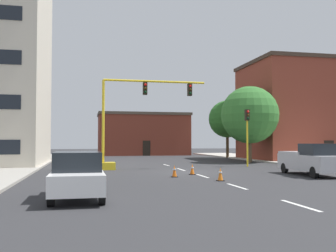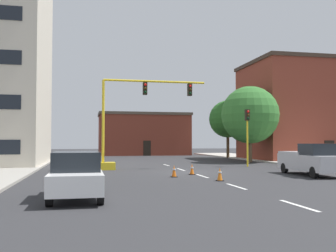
{
  "view_description": "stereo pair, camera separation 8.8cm",
  "coord_description": "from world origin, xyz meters",
  "px_view_note": "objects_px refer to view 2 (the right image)",
  "views": [
    {
      "loc": [
        -6.98,
        -25.72,
        2.15
      ],
      "look_at": [
        -0.58,
        4.48,
        3.35
      ],
      "focal_mm": 41.23,
      "sensor_mm": 36.0,
      "label": 1
    },
    {
      "loc": [
        -6.89,
        -25.73,
        2.15
      ],
      "look_at": [
        -0.58,
        4.48,
        3.35
      ],
      "focal_mm": 41.23,
      "sensor_mm": 36.0,
      "label": 2
    }
  ],
  "objects_px": {
    "sedan_white_near_left": "(76,175)",
    "tree_right_far": "(228,119)",
    "traffic_signal_gantry": "(118,140)",
    "pickup_truck_silver": "(312,160)",
    "traffic_cone_roadside_b": "(220,174)",
    "tree_right_mid": "(250,115)",
    "traffic_light_pole_right": "(247,124)",
    "traffic_cone_roadside_c": "(192,169)",
    "traffic_cone_roadside_a": "(174,171)"
  },
  "relations": [
    {
      "from": "sedan_white_near_left",
      "to": "tree_right_far",
      "type": "bearing_deg",
      "value": 60.39
    },
    {
      "from": "traffic_signal_gantry",
      "to": "sedan_white_near_left",
      "type": "bearing_deg",
      "value": -100.4
    },
    {
      "from": "pickup_truck_silver",
      "to": "traffic_cone_roadside_b",
      "type": "height_order",
      "value": "pickup_truck_silver"
    },
    {
      "from": "tree_right_mid",
      "to": "sedan_white_near_left",
      "type": "relative_size",
      "value": 1.69
    },
    {
      "from": "tree_right_mid",
      "to": "tree_right_far",
      "type": "height_order",
      "value": "tree_right_mid"
    },
    {
      "from": "traffic_light_pole_right",
      "to": "traffic_cone_roadside_c",
      "type": "relative_size",
      "value": 6.86
    },
    {
      "from": "traffic_signal_gantry",
      "to": "traffic_cone_roadside_b",
      "type": "bearing_deg",
      "value": -63.47
    },
    {
      "from": "tree_right_far",
      "to": "traffic_light_pole_right",
      "type": "bearing_deg",
      "value": -104.89
    },
    {
      "from": "traffic_light_pole_right",
      "to": "sedan_white_near_left",
      "type": "xyz_separation_m",
      "value": [
        -13.52,
        -15.44,
        -2.64
      ]
    },
    {
      "from": "traffic_signal_gantry",
      "to": "sedan_white_near_left",
      "type": "distance_m",
      "value": 14.72
    },
    {
      "from": "tree_right_far",
      "to": "pickup_truck_silver",
      "type": "distance_m",
      "value": 24.83
    },
    {
      "from": "traffic_light_pole_right",
      "to": "traffic_signal_gantry",
      "type": "bearing_deg",
      "value": -174.66
    },
    {
      "from": "traffic_light_pole_right",
      "to": "traffic_cone_roadside_c",
      "type": "height_order",
      "value": "traffic_light_pole_right"
    },
    {
      "from": "traffic_signal_gantry",
      "to": "sedan_white_near_left",
      "type": "relative_size",
      "value": 1.95
    },
    {
      "from": "traffic_cone_roadside_c",
      "to": "traffic_cone_roadside_b",
      "type": "bearing_deg",
      "value": -83.82
    },
    {
      "from": "tree_right_far",
      "to": "traffic_cone_roadside_c",
      "type": "bearing_deg",
      "value": -115.93
    },
    {
      "from": "traffic_cone_roadside_a",
      "to": "tree_right_far",
      "type": "bearing_deg",
      "value": 62.51
    },
    {
      "from": "traffic_light_pole_right",
      "to": "traffic_cone_roadside_a",
      "type": "distance_m",
      "value": 11.69
    },
    {
      "from": "sedan_white_near_left",
      "to": "traffic_cone_roadside_a",
      "type": "height_order",
      "value": "sedan_white_near_left"
    },
    {
      "from": "traffic_signal_gantry",
      "to": "traffic_cone_roadside_c",
      "type": "relative_size",
      "value": 12.56
    },
    {
      "from": "traffic_light_pole_right",
      "to": "tree_right_far",
      "type": "bearing_deg",
      "value": 75.11
    },
    {
      "from": "tree_right_mid",
      "to": "traffic_cone_roadside_b",
      "type": "xyz_separation_m",
      "value": [
        -8.92,
        -16.22,
        -4.39
      ]
    },
    {
      "from": "traffic_cone_roadside_a",
      "to": "tree_right_mid",
      "type": "bearing_deg",
      "value": 51.38
    },
    {
      "from": "traffic_cone_roadside_b",
      "to": "traffic_cone_roadside_c",
      "type": "relative_size",
      "value": 1.05
    },
    {
      "from": "pickup_truck_silver",
      "to": "traffic_cone_roadside_a",
      "type": "relative_size",
      "value": 7.68
    },
    {
      "from": "traffic_light_pole_right",
      "to": "traffic_cone_roadside_a",
      "type": "relative_size",
      "value": 6.71
    },
    {
      "from": "sedan_white_near_left",
      "to": "traffic_cone_roadside_b",
      "type": "distance_m",
      "value": 8.9
    },
    {
      "from": "traffic_signal_gantry",
      "to": "tree_right_far",
      "type": "bearing_deg",
      "value": 48.0
    },
    {
      "from": "tree_right_mid",
      "to": "traffic_cone_roadside_a",
      "type": "bearing_deg",
      "value": -128.62
    },
    {
      "from": "traffic_light_pole_right",
      "to": "traffic_cone_roadside_a",
      "type": "xyz_separation_m",
      "value": [
        -8.08,
        -7.84,
        -3.18
      ]
    },
    {
      "from": "traffic_cone_roadside_a",
      "to": "traffic_signal_gantry",
      "type": "bearing_deg",
      "value": 112.32
    },
    {
      "from": "tree_right_mid",
      "to": "traffic_signal_gantry",
      "type": "bearing_deg",
      "value": -153.66
    },
    {
      "from": "traffic_light_pole_right",
      "to": "tree_right_mid",
      "type": "relative_size",
      "value": 0.63
    },
    {
      "from": "tree_right_far",
      "to": "traffic_cone_roadside_a",
      "type": "relative_size",
      "value": 10.16
    },
    {
      "from": "tree_right_far",
      "to": "tree_right_mid",
      "type": "bearing_deg",
      "value": -98.0
    },
    {
      "from": "traffic_light_pole_right",
      "to": "traffic_cone_roadside_a",
      "type": "bearing_deg",
      "value": -135.85
    },
    {
      "from": "tree_right_far",
      "to": "traffic_cone_roadside_a",
      "type": "height_order",
      "value": "tree_right_far"
    },
    {
      "from": "traffic_signal_gantry",
      "to": "traffic_cone_roadside_c",
      "type": "distance_m",
      "value": 7.16
    },
    {
      "from": "traffic_light_pole_right",
      "to": "sedan_white_near_left",
      "type": "distance_m",
      "value": 20.69
    },
    {
      "from": "traffic_cone_roadside_b",
      "to": "tree_right_far",
      "type": "bearing_deg",
      "value": 68.48
    },
    {
      "from": "traffic_signal_gantry",
      "to": "tree_right_mid",
      "type": "relative_size",
      "value": 1.15
    },
    {
      "from": "tree_right_far",
      "to": "traffic_cone_roadside_a",
      "type": "bearing_deg",
      "value": -117.49
    },
    {
      "from": "traffic_light_pole_right",
      "to": "traffic_cone_roadside_b",
      "type": "xyz_separation_m",
      "value": [
        -6.15,
        -10.48,
        -3.17
      ]
    },
    {
      "from": "sedan_white_near_left",
      "to": "tree_right_mid",
      "type": "bearing_deg",
      "value": 52.42
    },
    {
      "from": "traffic_light_pole_right",
      "to": "sedan_white_near_left",
      "type": "height_order",
      "value": "traffic_light_pole_right"
    },
    {
      "from": "pickup_truck_silver",
      "to": "traffic_cone_roadside_b",
      "type": "distance_m",
      "value": 7.02
    },
    {
      "from": "tree_right_mid",
      "to": "traffic_cone_roadside_c",
      "type": "height_order",
      "value": "tree_right_mid"
    },
    {
      "from": "tree_right_far",
      "to": "pickup_truck_silver",
      "type": "height_order",
      "value": "tree_right_far"
    },
    {
      "from": "traffic_signal_gantry",
      "to": "traffic_light_pole_right",
      "type": "bearing_deg",
      "value": 5.34
    },
    {
      "from": "tree_right_mid",
      "to": "pickup_truck_silver",
      "type": "relative_size",
      "value": 1.39
    }
  ]
}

